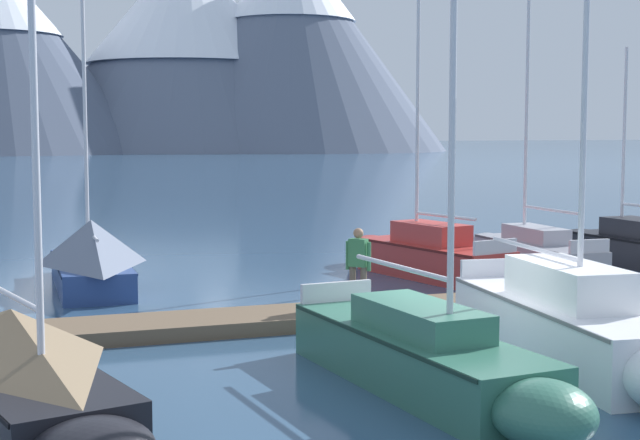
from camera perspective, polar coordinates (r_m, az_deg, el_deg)
name	(u,v)px	position (r m, az deg, el deg)	size (l,w,h in m)	color
ground_plane	(457,362)	(16.91, 8.34, -8.52)	(700.00, 700.00, 0.00)	#2D4C6B
mountain_rear_spur	(187,40)	(205.40, -8.06, 10.78)	(69.73, 69.73, 43.83)	slate
mountain_north_horn	(291,39)	(203.54, -1.80, 10.91)	(66.45, 66.45, 45.52)	slate
dock	(358,314)	(20.29, 2.29, -5.71)	(24.29, 3.73, 0.30)	brown
sailboat_second_berth	(23,370)	(14.01, -17.57, -8.65)	(2.71, 6.64, 8.45)	black
sailboat_mid_dock_port	(90,255)	(24.97, -13.77, -2.09)	(2.34, 6.27, 8.33)	navy
sailboat_mid_dock_starboard	(430,358)	(14.70, 6.71, -8.34)	(1.73, 6.88, 6.50)	#336B56
sailboat_far_berth	(573,327)	(16.82, 15.12, -6.28)	(2.73, 6.99, 6.62)	white
sailboat_outer_slip	(420,254)	(26.64, 6.11, -2.06)	(2.41, 6.55, 7.80)	#B2332D
sailboat_end_of_dock	(528,250)	(28.39, 12.51, -1.81)	(1.84, 6.49, 8.54)	#93939E
sailboat_last_slip	(629,245)	(30.42, 18.22, -1.47)	(2.00, 6.34, 6.63)	black
person_on_dock	(358,262)	(20.19, 2.34, -2.55)	(0.41, 0.48, 1.69)	brown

